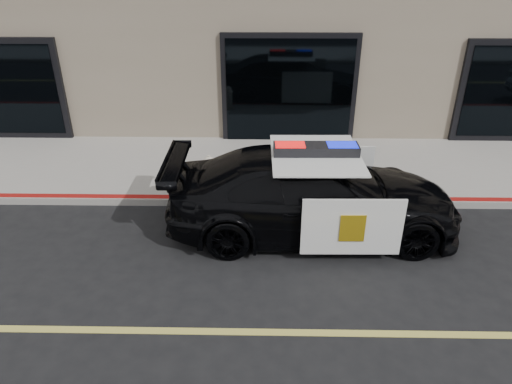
{
  "coord_description": "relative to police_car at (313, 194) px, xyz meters",
  "views": [
    {
      "loc": [
        -1.64,
        -4.6,
        4.55
      ],
      "look_at": [
        -1.76,
        2.2,
        1.0
      ],
      "focal_mm": 32.0,
      "sensor_mm": 36.0,
      "label": 1
    }
  ],
  "objects": [
    {
      "name": "ground",
      "position": [
        0.75,
        -2.61,
        -0.76
      ],
      "size": [
        120.0,
        120.0,
        0.0
      ],
      "primitive_type": "plane",
      "color": "black",
      "rests_on": "ground"
    },
    {
      "name": "sidewalk_n",
      "position": [
        0.75,
        2.64,
        -0.69
      ],
      "size": [
        60.0,
        3.5,
        0.15
      ],
      "primitive_type": "cube",
      "color": "gray",
      "rests_on": "ground"
    },
    {
      "name": "police_car",
      "position": [
        0.0,
        0.0,
        0.0
      ],
      "size": [
        2.46,
        5.26,
        1.7
      ],
      "color": "black",
      "rests_on": "ground"
    },
    {
      "name": "fire_hydrant",
      "position": [
        -2.03,
        1.45,
        -0.28
      ],
      "size": [
        0.32,
        0.45,
        0.71
      ],
      "color": "beige",
      "rests_on": "sidewalk_n"
    }
  ]
}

